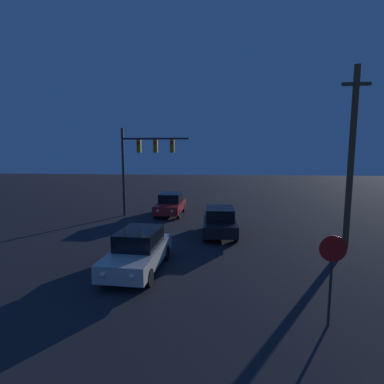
{
  "coord_description": "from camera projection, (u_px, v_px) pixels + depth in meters",
  "views": [
    {
      "loc": [
        1.32,
        0.32,
        4.55
      ],
      "look_at": [
        0.0,
        16.09,
        2.42
      ],
      "focal_mm": 28.0,
      "sensor_mm": 36.0,
      "label": 1
    }
  ],
  "objects": [
    {
      "name": "car_near",
      "position": [
        138.0,
        250.0,
        11.54
      ],
      "size": [
        1.98,
        4.33,
        1.55
      ],
      "rotation": [
        0.0,
        0.0,
        3.08
      ],
      "color": "beige",
      "rests_on": "ground_plane"
    },
    {
      "name": "car_mid",
      "position": [
        220.0,
        221.0,
        16.45
      ],
      "size": [
        1.87,
        4.29,
        1.55
      ],
      "rotation": [
        0.0,
        0.0,
        0.03
      ],
      "color": "black",
      "rests_on": "ground_plane"
    },
    {
      "name": "car_far",
      "position": [
        171.0,
        204.0,
        21.85
      ],
      "size": [
        1.86,
        4.28,
        1.55
      ],
      "rotation": [
        0.0,
        0.0,
        3.12
      ],
      "color": "#B21E1E",
      "rests_on": "ground_plane"
    },
    {
      "name": "traffic_signal_mast",
      "position": [
        142.0,
        156.0,
        20.88
      ],
      "size": [
        4.76,
        0.3,
        6.2
      ],
      "color": "#2D2D2D",
      "rests_on": "ground_plane"
    },
    {
      "name": "stop_sign",
      "position": [
        332.0,
        264.0,
        7.66
      ],
      "size": [
        0.69,
        0.07,
        2.45
      ],
      "color": "#2D2D2D",
      "rests_on": "ground_plane"
    },
    {
      "name": "utility_pole",
      "position": [
        351.0,
        157.0,
        13.74
      ],
      "size": [
        1.24,
        0.28,
        8.38
      ],
      "color": "brown",
      "rests_on": "ground_plane"
    }
  ]
}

